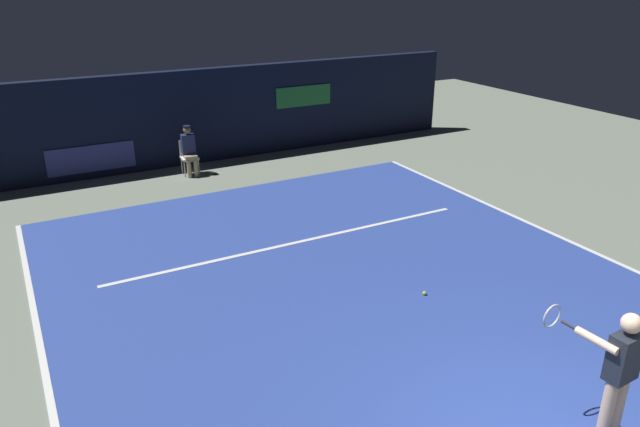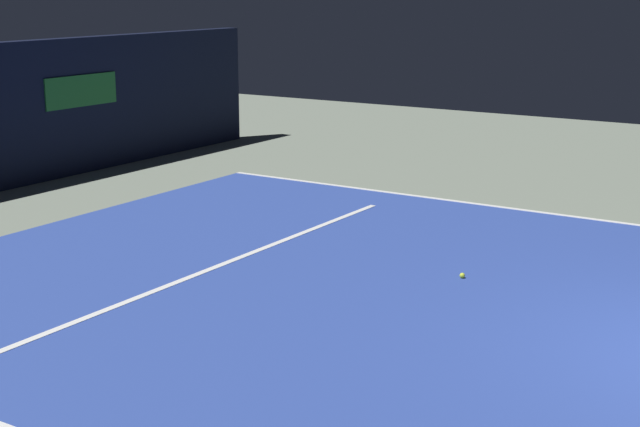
% 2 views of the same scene
% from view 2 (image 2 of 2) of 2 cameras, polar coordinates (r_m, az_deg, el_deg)
% --- Properties ---
extents(ground_plane, '(31.61, 31.61, 0.00)m').
position_cam_2_polar(ground_plane, '(11.58, 2.30, -4.41)').
color(ground_plane, gray).
extents(court_surface, '(9.82, 11.10, 0.01)m').
position_cam_2_polar(court_surface, '(11.57, 2.30, -4.38)').
color(court_surface, '#2D479E').
rests_on(court_surface, ground).
extents(line_sideline_left, '(0.10, 11.10, 0.01)m').
position_cam_2_polar(line_sideline_left, '(15.81, 11.22, 0.34)').
color(line_sideline_left, white).
rests_on(line_sideline_left, court_surface).
extents(line_service, '(7.66, 0.10, 0.01)m').
position_cam_2_polar(line_service, '(12.61, -5.35, -2.86)').
color(line_service, white).
rests_on(line_service, court_surface).
extents(tennis_ball, '(0.07, 0.07, 0.07)m').
position_cam_2_polar(tennis_ball, '(11.97, 8.57, -3.72)').
color(tennis_ball, '#CCE033').
rests_on(tennis_ball, court_surface).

